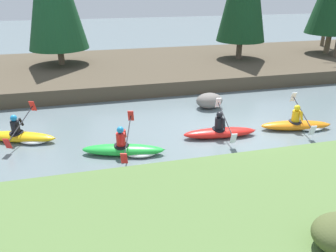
{
  "coord_description": "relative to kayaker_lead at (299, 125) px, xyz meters",
  "views": [
    {
      "loc": [
        -5.17,
        -10.35,
        5.23
      ],
      "look_at": [
        -2.6,
        -0.01,
        0.55
      ],
      "focal_mm": 35.0,
      "sensor_mm": 36.0,
      "label": 1
    }
  ],
  "objects": [
    {
      "name": "kayaker_lead",
      "position": [
        0.0,
        0.0,
        0.0
      ],
      "size": [
        2.79,
        2.06,
        1.2
      ],
      "rotation": [
        0.0,
        0.0,
        -0.18
      ],
      "color": "orange",
      "rests_on": "ground"
    },
    {
      "name": "kayaker_middle",
      "position": [
        -3.21,
        0.09,
        0.02
      ],
      "size": [
        2.79,
        2.07,
        1.2
      ],
      "rotation": [
        0.0,
        0.0,
        -0.09
      ],
      "color": "red",
      "rests_on": "ground"
    },
    {
      "name": "bare_tree_downstream",
      "position": [
        10.12,
        12.15,
        3.68
      ],
      "size": [
        3.69,
        3.64,
        6.7
      ],
      "color": "brown",
      "rests_on": "riverbank_far"
    },
    {
      "name": "kayaker_trailing",
      "position": [
        -6.72,
        -0.42,
        0.0
      ],
      "size": [
        2.78,
        2.04,
        1.2
      ],
      "rotation": [
        0.0,
        0.0,
        -0.26
      ],
      "color": "green",
      "rests_on": "ground"
    },
    {
      "name": "boulder_midstream",
      "position": [
        -2.52,
        3.09,
        0.14
      ],
      "size": [
        1.21,
        0.95,
        0.68
      ],
      "color": "slate",
      "rests_on": "ground"
    },
    {
      "name": "ground_plane",
      "position": [
        -2.53,
        0.32,
        -0.2
      ],
      "size": [
        90.0,
        90.0,
        0.0
      ],
      "primitive_type": "plane",
      "color": "slate"
    },
    {
      "name": "riverbank_far",
      "position": [
        -2.53,
        9.76,
        0.16
      ],
      "size": [
        44.0,
        9.43,
        0.72
      ],
      "color": "#4C4233",
      "rests_on": "ground"
    },
    {
      "name": "kayaker_far_back",
      "position": [
        -10.24,
        1.47,
        0.0
      ],
      "size": [
        2.74,
        2.0,
        1.2
      ],
      "rotation": [
        0.0,
        0.0,
        -0.36
      ],
      "color": "yellow",
      "rests_on": "ground"
    }
  ]
}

